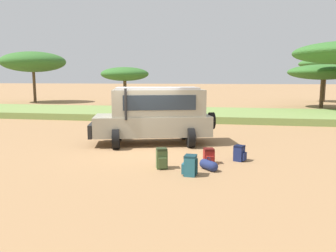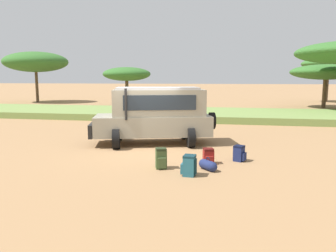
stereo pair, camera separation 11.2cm
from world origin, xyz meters
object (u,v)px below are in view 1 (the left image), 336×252
at_px(backpack_outermost, 190,166).
at_px(acacia_tree_far_right, 325,64).
at_px(backpack_beside_front_wheel, 162,159).
at_px(backpack_cluster_center, 209,156).
at_px(acacia_tree_right_mid, 323,72).
at_px(duffel_bag_low_black_case, 209,165).
at_px(safari_vehicle, 155,114).
at_px(acacia_tree_left_mid, 125,74).
at_px(acacia_tree_far_left, 33,62).
at_px(backpack_near_rear_wheel, 240,153).

height_order(backpack_outermost, acacia_tree_far_right, acacia_tree_far_right).
relative_size(backpack_beside_front_wheel, acacia_tree_far_right, 0.11).
height_order(backpack_cluster_center, acacia_tree_right_mid, acacia_tree_right_mid).
bearing_deg(duffel_bag_low_black_case, acacia_tree_right_mid, 68.52).
relative_size(backpack_outermost, duffel_bag_low_black_case, 0.96).
bearing_deg(acacia_tree_far_right, safari_vehicle, -116.60).
distance_m(backpack_cluster_center, duffel_bag_low_black_case, 0.78).
height_order(safari_vehicle, backpack_outermost, safari_vehicle).
height_order(safari_vehicle, acacia_tree_left_mid, acacia_tree_left_mid).
bearing_deg(duffel_bag_low_black_case, backpack_outermost, -125.92).
distance_m(safari_vehicle, acacia_tree_right_mid, 23.42).
bearing_deg(acacia_tree_far_right, acacia_tree_left_mid, -155.72).
height_order(acacia_tree_far_left, acacia_tree_left_mid, acacia_tree_far_left).
bearing_deg(backpack_beside_front_wheel, acacia_tree_right_mid, 65.64).
xyz_separation_m(acacia_tree_far_left, acacia_tree_right_mid, (31.45, -1.70, -1.32)).
distance_m(backpack_beside_front_wheel, backpack_cluster_center, 1.67).
distance_m(backpack_outermost, acacia_tree_left_mid, 25.21).
height_order(duffel_bag_low_black_case, acacia_tree_left_mid, acacia_tree_left_mid).
distance_m(backpack_near_rear_wheel, acacia_tree_far_right, 33.06).
xyz_separation_m(backpack_near_rear_wheel, backpack_outermost, (-1.47, -2.01, 0.03)).
height_order(backpack_outermost, duffel_bag_low_black_case, backpack_outermost).
bearing_deg(acacia_tree_far_right, backpack_cluster_center, -110.50).
bearing_deg(safari_vehicle, duffel_bag_low_black_case, -55.89).
height_order(safari_vehicle, acacia_tree_far_right, acacia_tree_far_right).
relative_size(safari_vehicle, acacia_tree_right_mid, 0.84).
height_order(backpack_cluster_center, backpack_near_rear_wheel, backpack_near_rear_wheel).
height_order(backpack_near_rear_wheel, backpack_outermost, backpack_outermost).
bearing_deg(acacia_tree_far_left, acacia_tree_right_mid, -3.10).
height_order(backpack_outermost, acacia_tree_left_mid, acacia_tree_left_mid).
bearing_deg(acacia_tree_far_right, backpack_outermost, -110.37).
relative_size(safari_vehicle, acacia_tree_far_right, 0.90).
height_order(backpack_beside_front_wheel, acacia_tree_far_left, acacia_tree_far_left).
bearing_deg(backpack_beside_front_wheel, acacia_tree_far_right, 67.82).
distance_m(safari_vehicle, acacia_tree_far_left, 29.44).
bearing_deg(backpack_cluster_center, backpack_outermost, -107.48).
bearing_deg(safari_vehicle, backpack_outermost, -65.29).
bearing_deg(acacia_tree_left_mid, backpack_beside_front_wheel, -69.44).
relative_size(backpack_near_rear_wheel, backpack_outermost, 0.89).
distance_m(safari_vehicle, duffel_bag_low_black_case, 4.68).
distance_m(backpack_near_rear_wheel, backpack_outermost, 2.49).
bearing_deg(backpack_beside_front_wheel, backpack_outermost, -31.43).
bearing_deg(acacia_tree_left_mid, backpack_outermost, -67.85).
relative_size(safari_vehicle, backpack_near_rear_wheel, 10.15).
bearing_deg(safari_vehicle, acacia_tree_left_mid, 111.52).
bearing_deg(backpack_beside_front_wheel, backpack_near_rear_wheel, 30.34).
xyz_separation_m(safari_vehicle, duffel_bag_low_black_case, (2.54, -3.76, -1.14)).
distance_m(backpack_cluster_center, backpack_near_rear_wheel, 1.15).
height_order(backpack_outermost, acacia_tree_right_mid, acacia_tree_right_mid).
distance_m(backpack_beside_front_wheel, acacia_tree_far_left, 33.18).
bearing_deg(backpack_outermost, safari_vehicle, 114.71).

